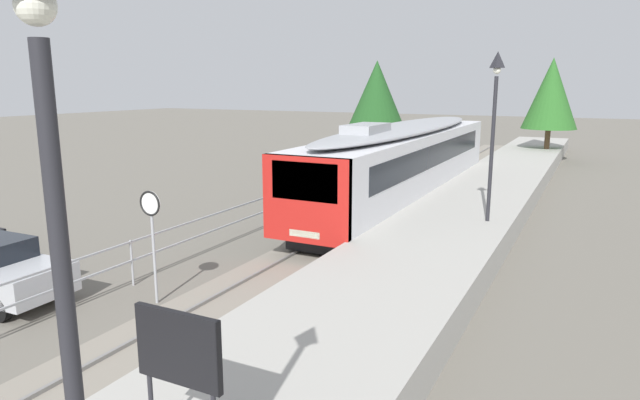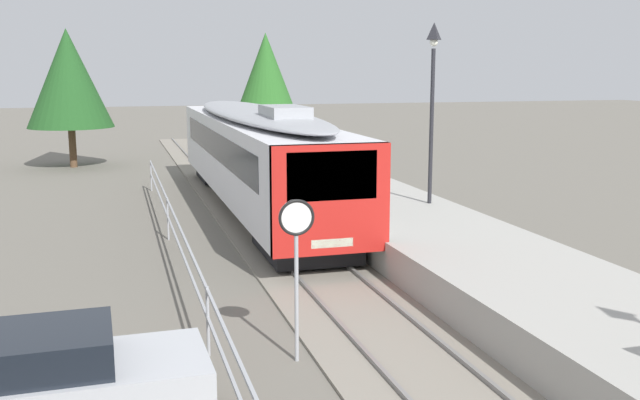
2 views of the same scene
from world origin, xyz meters
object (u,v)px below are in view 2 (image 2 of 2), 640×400
at_px(commuter_train, 255,150).
at_px(platform_lamp_mid_platform, 433,79).
at_px(speed_limit_sign, 297,240).
at_px(parked_hatchback_silver, 52,383).

xyz_separation_m(commuter_train, platform_lamp_mid_platform, (4.42, -4.78, 2.48)).
relative_size(commuter_train, platform_lamp_mid_platform, 3.46).
bearing_deg(speed_limit_sign, platform_lamp_mid_platform, 53.40).
relative_size(platform_lamp_mid_platform, parked_hatchback_silver, 1.32).
height_order(commuter_train, speed_limit_sign, commuter_train).
distance_m(speed_limit_sign, parked_hatchback_silver, 4.32).
distance_m(platform_lamp_mid_platform, speed_limit_sign, 10.87).
xyz_separation_m(commuter_train, parked_hatchback_silver, (-5.66, -14.90, -1.35)).
xyz_separation_m(platform_lamp_mid_platform, speed_limit_sign, (-6.31, -8.49, -2.50)).
relative_size(platform_lamp_mid_platform, speed_limit_sign, 1.91).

